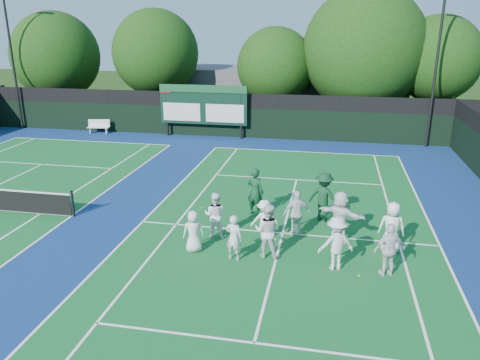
# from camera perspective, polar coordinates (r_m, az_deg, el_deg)

# --- Properties ---
(ground) EXTENTS (120.00, 120.00, 0.00)m
(ground) POSITION_cam_1_polar(r_m,az_deg,el_deg) (16.53, 4.85, -7.94)
(ground) COLOR #1B360E
(ground) RESTS_ON ground
(court_apron) EXTENTS (34.00, 32.00, 0.01)m
(court_apron) POSITION_cam_1_polar(r_m,az_deg,el_deg) (18.91, -13.23, -4.87)
(court_apron) COLOR navy
(court_apron) RESTS_ON ground
(near_court) EXTENTS (11.05, 23.85, 0.01)m
(near_court) POSITION_cam_1_polar(r_m,az_deg,el_deg) (17.42, 5.22, -6.47)
(near_court) COLOR #135D26
(near_court) RESTS_ON ground
(back_fence) EXTENTS (34.00, 0.08, 3.00)m
(back_fence) POSITION_cam_1_polar(r_m,az_deg,el_deg) (32.21, -2.54, 7.69)
(back_fence) COLOR black
(back_fence) RESTS_ON ground
(scoreboard) EXTENTS (6.00, 0.21, 3.55)m
(scoreboard) POSITION_cam_1_polar(r_m,az_deg,el_deg) (31.92, -4.53, 9.08)
(scoreboard) COLOR black
(scoreboard) RESTS_ON ground
(clubhouse) EXTENTS (18.00, 6.00, 4.00)m
(clubhouse) POSITION_cam_1_polar(r_m,az_deg,el_deg) (39.27, 6.03, 10.49)
(clubhouse) COLOR #545458
(clubhouse) RESTS_ON ground
(light_pole_left) EXTENTS (1.20, 0.30, 10.12)m
(light_pole_left) POSITION_cam_1_polar(r_m,az_deg,el_deg) (37.87, -26.27, 15.03)
(light_pole_left) COLOR black
(light_pole_left) RESTS_ON ground
(light_pole_right) EXTENTS (1.20, 0.30, 10.12)m
(light_pole_right) POSITION_cam_1_polar(r_m,az_deg,el_deg) (31.06, 23.12, 15.10)
(light_pole_right) COLOR black
(light_pole_right) RESTS_ON ground
(bench) EXTENTS (1.58, 0.65, 0.97)m
(bench) POSITION_cam_1_polar(r_m,az_deg,el_deg) (34.84, -16.83, 6.34)
(bench) COLOR silver
(bench) RESTS_ON ground
(tree_a) EXTENTS (6.78, 6.78, 8.41)m
(tree_a) POSITION_cam_1_polar(r_m,az_deg,el_deg) (40.48, -21.28, 13.67)
(tree_a) COLOR #311B0D
(tree_a) RESTS_ON ground
(tree_b) EXTENTS (6.40, 6.40, 8.54)m
(tree_b) POSITION_cam_1_polar(r_m,az_deg,el_deg) (36.78, -9.97, 14.76)
(tree_b) COLOR #311B0D
(tree_b) RESTS_ON ground
(tree_c) EXTENTS (5.51, 5.51, 7.27)m
(tree_c) POSITION_cam_1_polar(r_m,az_deg,el_deg) (34.69, 4.59, 13.45)
(tree_c) COLOR #311B0D
(tree_c) RESTS_ON ground
(tree_d) EXTENTS (8.44, 8.44, 9.92)m
(tree_d) POSITION_cam_1_polar(r_m,az_deg,el_deg) (34.44, 15.16, 14.71)
(tree_d) COLOR #311B0D
(tree_d) RESTS_ON ground
(tree_e) EXTENTS (5.80, 5.80, 8.05)m
(tree_e) POSITION_cam_1_polar(r_m,az_deg,el_deg) (35.10, 23.13, 13.17)
(tree_e) COLOR #311B0D
(tree_e) RESTS_ON ground
(tennis_ball_0) EXTENTS (0.07, 0.07, 0.07)m
(tennis_ball_0) POSITION_cam_1_polar(r_m,az_deg,el_deg) (16.87, 4.31, -7.23)
(tennis_ball_0) COLOR #D0E01A
(tennis_ball_0) RESTS_ON ground
(tennis_ball_1) EXTENTS (0.07, 0.07, 0.07)m
(tennis_ball_1) POSITION_cam_1_polar(r_m,az_deg,el_deg) (17.59, 8.04, -6.24)
(tennis_ball_1) COLOR #D0E01A
(tennis_ball_1) RESTS_ON ground
(tennis_ball_2) EXTENTS (0.07, 0.07, 0.07)m
(tennis_ball_2) POSITION_cam_1_polar(r_m,az_deg,el_deg) (15.02, 14.33, -11.22)
(tennis_ball_2) COLOR #D0E01A
(tennis_ball_2) RESTS_ON ground
(tennis_ball_3) EXTENTS (0.07, 0.07, 0.07)m
(tennis_ball_3) POSITION_cam_1_polar(r_m,az_deg,el_deg) (19.67, -4.68, -3.40)
(tennis_ball_3) COLOR #D0E01A
(tennis_ball_3) RESTS_ON ground
(tennis_ball_5) EXTENTS (0.07, 0.07, 0.07)m
(tennis_ball_5) POSITION_cam_1_polar(r_m,az_deg,el_deg) (17.16, 18.19, -7.70)
(tennis_ball_5) COLOR #D0E01A
(tennis_ball_5) RESTS_ON ground
(player_front_0) EXTENTS (0.82, 0.67, 1.45)m
(player_front_0) POSITION_cam_1_polar(r_m,az_deg,el_deg) (15.85, -5.70, -6.25)
(player_front_0) COLOR white
(player_front_0) RESTS_ON ground
(player_front_1) EXTENTS (0.64, 0.49, 1.56)m
(player_front_1) POSITION_cam_1_polar(r_m,az_deg,el_deg) (15.21, -0.76, -7.04)
(player_front_1) COLOR silver
(player_front_1) RESTS_ON ground
(player_front_2) EXTENTS (0.98, 0.81, 1.85)m
(player_front_2) POSITION_cam_1_polar(r_m,az_deg,el_deg) (15.38, 3.38, -6.19)
(player_front_2) COLOR silver
(player_front_2) RESTS_ON ground
(player_front_3) EXTENTS (1.29, 1.00, 1.76)m
(player_front_3) POSITION_cam_1_polar(r_m,az_deg,el_deg) (14.91, 11.65, -7.58)
(player_front_3) COLOR silver
(player_front_3) RESTS_ON ground
(player_front_4) EXTENTS (1.08, 0.75, 1.70)m
(player_front_4) POSITION_cam_1_polar(r_m,az_deg,el_deg) (14.97, 17.73, -8.12)
(player_front_4) COLOR silver
(player_front_4) RESTS_ON ground
(player_back_0) EXTENTS (0.86, 0.69, 1.68)m
(player_back_0) POSITION_cam_1_polar(r_m,az_deg,el_deg) (16.81, -3.03, -4.28)
(player_back_0) COLOR white
(player_back_0) RESTS_ON ground
(player_back_1) EXTENTS (1.05, 0.71, 1.51)m
(player_back_1) POSITION_cam_1_polar(r_m,az_deg,el_deg) (16.59, 2.98, -4.91)
(player_back_1) COLOR white
(player_back_1) RESTS_ON ground
(player_back_2) EXTENTS (1.09, 0.74, 1.72)m
(player_back_2) POSITION_cam_1_polar(r_m,az_deg,el_deg) (16.99, 6.93, -4.06)
(player_back_2) COLOR silver
(player_back_2) RESTS_ON ground
(player_back_3) EXTENTS (1.81, 1.21, 1.87)m
(player_back_3) POSITION_cam_1_polar(r_m,az_deg,el_deg) (16.78, 12.09, -4.38)
(player_back_3) COLOR white
(player_back_3) RESTS_ON ground
(player_back_4) EXTENTS (0.90, 0.62, 1.77)m
(player_back_4) POSITION_cam_1_polar(r_m,az_deg,el_deg) (16.50, 18.00, -5.50)
(player_back_4) COLOR white
(player_back_4) RESTS_ON ground
(coach_left) EXTENTS (0.83, 0.69, 1.96)m
(coach_left) POSITION_cam_1_polar(r_m,az_deg,el_deg) (18.69, 1.88, -1.44)
(coach_left) COLOR #103C21
(coach_left) RESTS_ON ground
(coach_right) EXTENTS (1.44, 1.12, 1.95)m
(coach_right) POSITION_cam_1_polar(r_m,az_deg,el_deg) (18.43, 10.18, -2.02)
(coach_right) COLOR #0F381E
(coach_right) RESTS_ON ground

